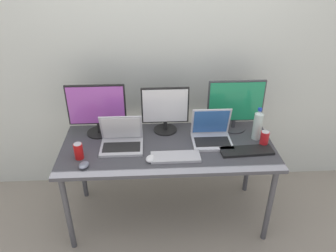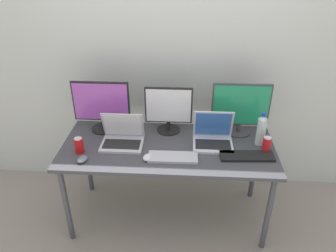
{
  "view_description": "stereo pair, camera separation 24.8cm",
  "coord_description": "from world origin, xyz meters",
  "px_view_note": "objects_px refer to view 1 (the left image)",
  "views": [
    {
      "loc": [
        -0.12,
        -2.15,
        2.16
      ],
      "look_at": [
        0.0,
        0.0,
        0.92
      ],
      "focal_mm": 35.0,
      "sensor_mm": 36.0,
      "label": 1
    },
    {
      "loc": [
        0.13,
        -2.15,
        2.16
      ],
      "look_at": [
        0.0,
        0.0,
        0.92
      ],
      "focal_mm": 35.0,
      "sensor_mm": 36.0,
      "label": 2
    }
  ],
  "objects_px": {
    "laptop_secondary": "(211,134)",
    "mouse_by_laptop": "(150,159)",
    "soda_can_by_laptop": "(264,139)",
    "monitor_right": "(235,105)",
    "keyboard_main": "(247,151)",
    "monitor_center": "(165,109)",
    "soda_can_near_keyboard": "(79,151)",
    "laptop_silver": "(122,140)",
    "keyboard_aux": "(175,157)",
    "monitor_left": "(97,109)",
    "work_desk": "(168,153)",
    "water_bottle": "(258,125)",
    "mouse_by_keyboard": "(84,165)"
  },
  "relations": [
    {
      "from": "water_bottle",
      "to": "work_desk",
      "type": "bearing_deg",
      "value": -173.96
    },
    {
      "from": "laptop_silver",
      "to": "monitor_center",
      "type": "bearing_deg",
      "value": 32.26
    },
    {
      "from": "laptop_silver",
      "to": "keyboard_main",
      "type": "xyz_separation_m",
      "value": [
        0.96,
        -0.14,
        -0.05
      ]
    },
    {
      "from": "work_desk",
      "to": "monitor_right",
      "type": "relative_size",
      "value": 3.57
    },
    {
      "from": "monitor_right",
      "to": "keyboard_aux",
      "type": "height_order",
      "value": "monitor_right"
    },
    {
      "from": "mouse_by_keyboard",
      "to": "soda_can_near_keyboard",
      "type": "distance_m",
      "value": 0.13
    },
    {
      "from": "laptop_secondary",
      "to": "mouse_by_keyboard",
      "type": "distance_m",
      "value": 1.01
    },
    {
      "from": "keyboard_aux",
      "to": "laptop_secondary",
      "type": "bearing_deg",
      "value": 36.4
    },
    {
      "from": "soda_can_near_keyboard",
      "to": "monitor_right",
      "type": "bearing_deg",
      "value": 16.97
    },
    {
      "from": "monitor_center",
      "to": "soda_can_near_keyboard",
      "type": "distance_m",
      "value": 0.76
    },
    {
      "from": "keyboard_aux",
      "to": "mouse_by_laptop",
      "type": "bearing_deg",
      "value": -173.69
    },
    {
      "from": "laptop_secondary",
      "to": "water_bottle",
      "type": "relative_size",
      "value": 1.14
    },
    {
      "from": "laptop_silver",
      "to": "keyboard_aux",
      "type": "height_order",
      "value": "laptop_silver"
    },
    {
      "from": "soda_can_by_laptop",
      "to": "soda_can_near_keyboard",
      "type": "bearing_deg",
      "value": -176.12
    },
    {
      "from": "laptop_silver",
      "to": "laptop_secondary",
      "type": "relative_size",
      "value": 1.05
    },
    {
      "from": "work_desk",
      "to": "soda_can_by_laptop",
      "type": "xyz_separation_m",
      "value": [
        0.75,
        -0.03,
        0.13
      ]
    },
    {
      "from": "monitor_left",
      "to": "monitor_center",
      "type": "relative_size",
      "value": 1.2
    },
    {
      "from": "laptop_silver",
      "to": "monitor_left",
      "type": "bearing_deg",
      "value": 134.24
    },
    {
      "from": "monitor_left",
      "to": "laptop_silver",
      "type": "bearing_deg",
      "value": -45.76
    },
    {
      "from": "mouse_by_keyboard",
      "to": "soda_can_near_keyboard",
      "type": "height_order",
      "value": "soda_can_near_keyboard"
    },
    {
      "from": "monitor_center",
      "to": "monitor_right",
      "type": "bearing_deg",
      "value": 0.77
    },
    {
      "from": "monitor_center",
      "to": "laptop_silver",
      "type": "distance_m",
      "value": 0.44
    },
    {
      "from": "work_desk",
      "to": "soda_can_near_keyboard",
      "type": "bearing_deg",
      "value": -168.96
    },
    {
      "from": "monitor_center",
      "to": "soda_can_by_laptop",
      "type": "relative_size",
      "value": 3.11
    },
    {
      "from": "mouse_by_laptop",
      "to": "soda_can_by_laptop",
      "type": "bearing_deg",
      "value": 25.54
    },
    {
      "from": "laptop_secondary",
      "to": "keyboard_aux",
      "type": "bearing_deg",
      "value": -143.07
    },
    {
      "from": "monitor_left",
      "to": "soda_can_near_keyboard",
      "type": "relative_size",
      "value": 3.71
    },
    {
      "from": "laptop_secondary",
      "to": "mouse_by_laptop",
      "type": "height_order",
      "value": "laptop_secondary"
    },
    {
      "from": "laptop_secondary",
      "to": "water_bottle",
      "type": "distance_m",
      "value": 0.38
    },
    {
      "from": "monitor_center",
      "to": "mouse_by_keyboard",
      "type": "bearing_deg",
      "value": -141.24
    },
    {
      "from": "laptop_silver",
      "to": "keyboard_main",
      "type": "bearing_deg",
      "value": -8.13
    },
    {
      "from": "monitor_left",
      "to": "keyboard_aux",
      "type": "distance_m",
      "value": 0.76
    },
    {
      "from": "keyboard_main",
      "to": "soda_can_by_laptop",
      "type": "relative_size",
      "value": 3.17
    },
    {
      "from": "laptop_silver",
      "to": "mouse_by_keyboard",
      "type": "xyz_separation_m",
      "value": [
        -0.25,
        -0.26,
        -0.04
      ]
    },
    {
      "from": "monitor_center",
      "to": "mouse_by_laptop",
      "type": "bearing_deg",
      "value": -106.95
    },
    {
      "from": "monitor_center",
      "to": "laptop_secondary",
      "type": "height_order",
      "value": "monitor_center"
    },
    {
      "from": "mouse_by_laptop",
      "to": "keyboard_main",
      "type": "bearing_deg",
      "value": 21.19
    },
    {
      "from": "monitor_left",
      "to": "monitor_right",
      "type": "bearing_deg",
      "value": 1.14
    },
    {
      "from": "laptop_secondary",
      "to": "mouse_by_keyboard",
      "type": "height_order",
      "value": "laptop_secondary"
    },
    {
      "from": "work_desk",
      "to": "mouse_by_laptop",
      "type": "bearing_deg",
      "value": -126.7
    },
    {
      "from": "monitor_right",
      "to": "mouse_by_laptop",
      "type": "relative_size",
      "value": 5.17
    },
    {
      "from": "laptop_secondary",
      "to": "soda_can_near_keyboard",
      "type": "bearing_deg",
      "value": -169.32
    },
    {
      "from": "monitor_right",
      "to": "water_bottle",
      "type": "bearing_deg",
      "value": -48.97
    },
    {
      "from": "keyboard_main",
      "to": "soda_can_near_keyboard",
      "type": "distance_m",
      "value": 1.26
    },
    {
      "from": "monitor_right",
      "to": "keyboard_main",
      "type": "distance_m",
      "value": 0.42
    },
    {
      "from": "keyboard_aux",
      "to": "mouse_by_laptop",
      "type": "distance_m",
      "value": 0.19
    },
    {
      "from": "keyboard_main",
      "to": "mouse_by_laptop",
      "type": "relative_size",
      "value": 4.42
    },
    {
      "from": "monitor_left",
      "to": "soda_can_by_laptop",
      "type": "distance_m",
      "value": 1.35
    },
    {
      "from": "work_desk",
      "to": "mouse_by_keyboard",
      "type": "relative_size",
      "value": 18.37
    },
    {
      "from": "monitor_right",
      "to": "mouse_by_keyboard",
      "type": "xyz_separation_m",
      "value": [
        -1.19,
        -0.49,
        -0.21
      ]
    }
  ]
}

